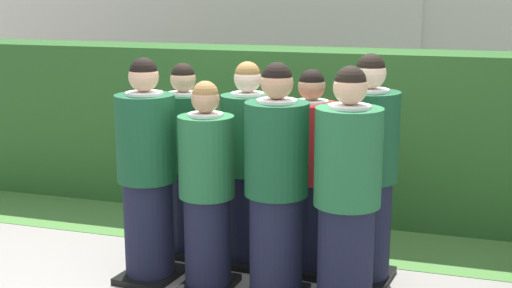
{
  "coord_description": "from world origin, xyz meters",
  "views": [
    {
      "loc": [
        1.49,
        -4.43,
        2.16
      ],
      "look_at": [
        0.0,
        0.3,
        1.05
      ],
      "focal_mm": 48.73,
      "sensor_mm": 36.0,
      "label": 1
    }
  ],
  "objects": [
    {
      "name": "student_front_row_1",
      "position": [
        -0.28,
        0.01,
        0.73
      ],
      "size": [
        0.4,
        0.46,
        1.54
      ],
      "color": "black",
      "rests_on": "ground"
    },
    {
      "name": "student_rear_row_0",
      "position": [
        -0.72,
        0.65,
        0.75
      ],
      "size": [
        0.41,
        0.52,
        1.59
      ],
      "color": "black",
      "rests_on": "ground"
    },
    {
      "name": "student_rear_row_1",
      "position": [
        -0.16,
        0.59,
        0.77
      ],
      "size": [
        0.42,
        0.47,
        1.62
      ],
      "color": "black",
      "rests_on": "ground"
    },
    {
      "name": "student_rear_row_3",
      "position": [
        0.79,
        0.5,
        0.82
      ],
      "size": [
        0.45,
        0.56,
        1.72
      ],
      "color": "black",
      "rests_on": "ground"
    },
    {
      "name": "lawn_strip",
      "position": [
        0.0,
        1.24,
        0.0
      ],
      "size": [
        7.64,
        0.9,
        0.01
      ],
      "primitive_type": "cube",
      "color": "#477A38",
      "rests_on": "ground"
    },
    {
      "name": "student_front_row_2",
      "position": [
        0.25,
        -0.01,
        0.81
      ],
      "size": [
        0.44,
        0.54,
        1.69
      ],
      "color": "black",
      "rests_on": "ground"
    },
    {
      "name": "student_front_row_0",
      "position": [
        -0.77,
        0.05,
        0.8
      ],
      "size": [
        0.45,
        0.55,
        1.68
      ],
      "color": "black",
      "rests_on": "ground"
    },
    {
      "name": "hedge",
      "position": [
        0.0,
        2.04,
        0.8
      ],
      "size": [
        7.64,
        0.7,
        1.6
      ],
      "color": "#285623",
      "rests_on": "ground"
    },
    {
      "name": "student_in_red_blazer",
      "position": [
        0.35,
        0.58,
        0.75
      ],
      "size": [
        0.43,
        0.53,
        1.58
      ],
      "color": "black",
      "rests_on": "ground"
    },
    {
      "name": "student_front_row_3",
      "position": [
        0.75,
        -0.11,
        0.81
      ],
      "size": [
        0.44,
        0.5,
        1.69
      ],
      "color": "black",
      "rests_on": "ground"
    }
  ]
}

